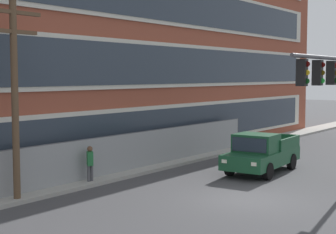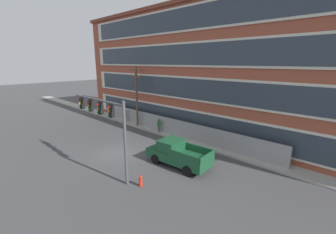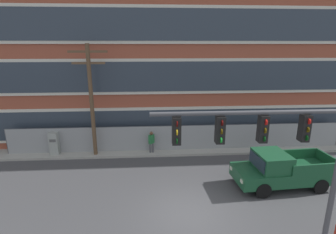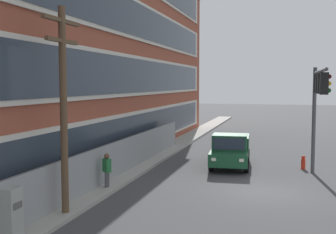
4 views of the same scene
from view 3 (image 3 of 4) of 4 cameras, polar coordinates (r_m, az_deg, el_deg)
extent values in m
plane|color=#424244|center=(12.83, 4.23, -20.08)|extent=(160.00, 160.00, 0.00)
cube|color=#9E9B93|center=(18.99, 1.29, -7.30)|extent=(80.00, 1.78, 0.16)
cube|color=brown|center=(23.74, 10.53, 13.81)|extent=(43.08, 9.44, 13.66)
cube|color=beige|center=(19.93, 13.13, -1.11)|extent=(39.64, 0.10, 2.46)
cube|color=#2D3844|center=(19.88, 13.18, -1.16)|extent=(37.91, 0.06, 2.05)
cube|color=beige|center=(19.25, 13.76, 8.67)|extent=(39.64, 0.10, 2.46)
cube|color=#2D3844|center=(19.19, 13.81, 8.64)|extent=(37.91, 0.06, 2.05)
cube|color=beige|center=(19.17, 14.45, 18.84)|extent=(39.64, 0.10, 2.46)
cube|color=#2D3844|center=(19.11, 14.51, 18.85)|extent=(37.91, 0.06, 2.05)
cube|color=gray|center=(18.71, 2.28, -4.76)|extent=(23.61, 0.04, 1.93)
cylinder|color=#4C4C51|center=(21.09, -31.67, -4.78)|extent=(0.06, 0.06, 1.93)
cylinder|color=#4C4C51|center=(18.40, 2.31, -1.94)|extent=(23.61, 0.05, 0.05)
cylinder|color=#4C4C51|center=(11.15, 32.60, -11.63)|extent=(0.20, 0.20, 5.67)
cylinder|color=#4C4C51|center=(8.73, 17.71, 0.90)|extent=(6.47, 0.14, 0.14)
cube|color=black|center=(9.68, 27.58, -2.13)|extent=(0.28, 0.32, 0.90)
cylinder|color=red|center=(9.46, 28.34, -0.84)|extent=(0.04, 0.18, 0.18)
cylinder|color=#503E08|center=(9.54, 28.12, -2.46)|extent=(0.04, 0.18, 0.18)
cylinder|color=#0A4011|center=(9.62, 27.91, -4.04)|extent=(0.04, 0.18, 0.18)
cube|color=black|center=(9.04, 19.92, -2.44)|extent=(0.28, 0.32, 0.90)
cylinder|color=red|center=(8.80, 20.54, -1.07)|extent=(0.04, 0.18, 0.18)
cylinder|color=#503E08|center=(8.88, 20.37, -2.80)|extent=(0.04, 0.18, 0.18)
cylinder|color=#0A4011|center=(8.97, 20.20, -4.50)|extent=(0.04, 0.18, 0.18)
cube|color=black|center=(8.57, 11.26, -2.74)|extent=(0.28, 0.32, 0.90)
cylinder|color=#4B0807|center=(8.32, 11.67, -1.30)|extent=(0.04, 0.18, 0.18)
cylinder|color=#503E08|center=(8.41, 11.57, -3.12)|extent=(0.04, 0.18, 0.18)
cylinder|color=green|center=(8.50, 11.47, -4.91)|extent=(0.04, 0.18, 0.18)
cube|color=black|center=(8.33, 1.85, -2.99)|extent=(0.28, 0.32, 0.90)
cylinder|color=#4B0807|center=(8.07, 1.99, -1.51)|extent=(0.04, 0.18, 0.18)
cylinder|color=gold|center=(8.16, 1.97, -3.39)|extent=(0.04, 0.18, 0.18)
cylinder|color=#0A4011|center=(8.25, 1.96, -5.23)|extent=(0.04, 0.18, 0.18)
cube|color=#194C2D|center=(15.73, 23.67, -11.12)|extent=(5.36, 2.42, 0.70)
cube|color=#194C2D|center=(15.05, 21.58, -8.82)|extent=(1.70, 2.00, 0.86)
cube|color=#283342|center=(14.69, 18.80, -9.15)|extent=(0.18, 1.69, 0.65)
cube|color=#194C2D|center=(15.40, 29.60, -9.88)|extent=(2.62, 0.30, 0.56)
cube|color=#194C2D|center=(16.83, 25.68, -7.25)|extent=(2.62, 0.30, 0.56)
cube|color=#194C2D|center=(16.92, 31.46, -7.92)|extent=(0.24, 1.98, 0.56)
cylinder|color=black|center=(14.44, 19.98, -14.77)|extent=(0.82, 0.31, 0.80)
cylinder|color=black|center=(15.92, 16.82, -11.50)|extent=(0.82, 0.31, 0.80)
cylinder|color=black|center=(16.05, 30.22, -12.84)|extent=(0.82, 0.31, 0.80)
cylinder|color=black|center=(17.40, 26.43, -10.13)|extent=(0.82, 0.31, 0.80)
cube|color=white|center=(13.96, 15.72, -13.33)|extent=(0.08, 0.24, 0.16)
cube|color=white|center=(15.14, 13.57, -10.79)|extent=(0.08, 0.24, 0.16)
cylinder|color=brown|center=(17.78, -16.28, 2.93)|extent=(0.26, 0.26, 7.52)
cube|color=brown|center=(17.39, -17.11, 13.46)|extent=(2.42, 0.14, 0.14)
cube|color=brown|center=(17.43, -16.92, 11.17)|extent=(2.06, 0.14, 0.14)
cube|color=#939993|center=(19.62, -23.48, -5.44)|extent=(0.60, 0.53, 1.73)
cube|color=#515151|center=(19.26, -23.85, -4.76)|extent=(0.42, 0.02, 0.20)
cylinder|color=#4C4C51|center=(18.42, -3.87, -6.92)|extent=(0.14, 0.14, 0.85)
cylinder|color=#4C4C51|center=(18.42, -3.31, -6.91)|extent=(0.14, 0.14, 0.85)
cube|color=#236B38|center=(18.16, -3.63, -4.80)|extent=(0.43, 0.46, 0.60)
sphere|color=brown|center=(18.02, -3.65, -3.55)|extent=(0.24, 0.24, 0.24)
camera|label=1|loc=(15.87, -86.85, -9.50)|focal=55.00mm
camera|label=2|loc=(17.83, 86.94, 2.63)|focal=24.00mm
camera|label=4|loc=(19.81, -64.24, -0.98)|focal=45.00mm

